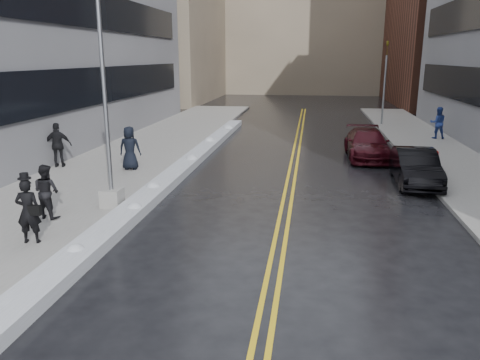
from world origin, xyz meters
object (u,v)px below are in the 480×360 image
at_px(traffic_signal, 385,80).
at_px(pedestrian_east, 438,123).
at_px(pedestrian_c, 130,148).
at_px(pedestrian_d, 58,145).
at_px(car_black, 415,167).
at_px(lamppost, 108,137).
at_px(car_maroon, 367,144).
at_px(fire_hydrant, 435,157).
at_px(pedestrian_b, 46,191).
at_px(pedestrian_fedora, 28,211).

distance_m(traffic_signal, pedestrian_east, 6.96).
bearing_deg(traffic_signal, pedestrian_c, -128.17).
height_order(pedestrian_d, car_black, pedestrian_d).
xyz_separation_m(lamppost, pedestrian_east, (14.27, 15.91, -1.42)).
bearing_deg(car_maroon, lamppost, -134.48).
bearing_deg(lamppost, pedestrian_east, 48.12).
height_order(fire_hydrant, car_black, car_black).
xyz_separation_m(pedestrian_c, pedestrian_east, (15.65, 10.69, -0.00)).
distance_m(pedestrian_c, pedestrian_d, 3.41).
xyz_separation_m(fire_hydrant, pedestrian_c, (-13.69, -2.78, 0.57)).
bearing_deg(pedestrian_east, traffic_signal, -67.39).
distance_m(traffic_signal, pedestrian_d, 23.72).
xyz_separation_m(pedestrian_east, car_black, (-3.47, -10.88, -0.39)).
height_order(pedestrian_b, pedestrian_east, pedestrian_east).
distance_m(pedestrian_d, pedestrian_east, 21.86).
relative_size(traffic_signal, pedestrian_b, 3.51).
bearing_deg(pedestrian_c, pedestrian_fedora, 86.52).
relative_size(pedestrian_d, car_black, 0.46).
height_order(fire_hydrant, pedestrian_c, pedestrian_c).
bearing_deg(car_maroon, pedestrian_fedora, -128.83).
xyz_separation_m(traffic_signal, pedestrian_d, (-16.60, -16.80, -2.24)).
bearing_deg(pedestrian_fedora, lamppost, -115.65).
xyz_separation_m(lamppost, car_black, (10.80, 5.03, -1.81)).
height_order(traffic_signal, pedestrian_c, traffic_signal).
distance_m(fire_hydrant, pedestrian_east, 8.17).
bearing_deg(car_maroon, pedestrian_east, 49.42).
bearing_deg(pedestrian_c, lamppost, 97.95).
relative_size(lamppost, traffic_signal, 1.27).
relative_size(pedestrian_fedora, pedestrian_east, 0.93).
xyz_separation_m(fire_hydrant, pedestrian_east, (1.97, 7.91, 0.57)).
bearing_deg(lamppost, pedestrian_d, 132.66).
distance_m(lamppost, traffic_signal, 24.98).
bearing_deg(fire_hydrant, car_maroon, 144.76).
xyz_separation_m(pedestrian_b, pedestrian_c, (0.12, 6.60, 0.11)).
xyz_separation_m(lamppost, pedestrian_fedora, (-0.87, -3.35, -1.49)).
bearing_deg(pedestrian_d, fire_hydrant, 173.02).
distance_m(lamppost, car_black, 12.05).
relative_size(pedestrian_c, car_maroon, 0.39).
bearing_deg(car_black, car_maroon, 106.76).
height_order(car_black, car_maroon, car_maroon).
relative_size(pedestrian_fedora, car_maroon, 0.36).
height_order(lamppost, pedestrian_d, lamppost).
bearing_deg(pedestrian_c, traffic_signal, -135.10).
bearing_deg(pedestrian_c, fire_hydrant, -175.46).
height_order(pedestrian_d, car_maroon, pedestrian_d).
height_order(pedestrian_b, pedestrian_c, pedestrian_c).
xyz_separation_m(pedestrian_fedora, pedestrian_c, (-0.52, 8.57, 0.07)).
height_order(pedestrian_fedora, car_black, pedestrian_fedora).
relative_size(traffic_signal, car_maroon, 1.20).
relative_size(pedestrian_east, car_maroon, 0.39).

